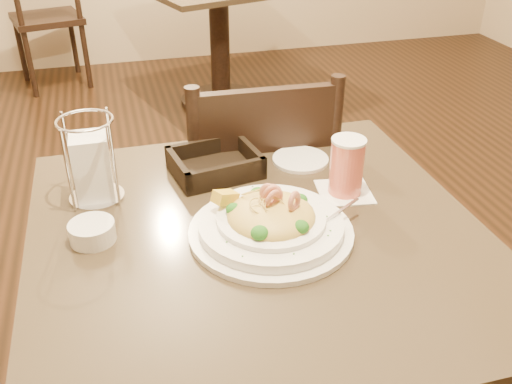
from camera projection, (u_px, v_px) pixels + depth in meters
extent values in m
cylinder|color=black|center=(258.00, 362.00, 1.33)|extent=(0.12, 0.12, 0.69)
cube|color=#493B29|center=(259.00, 237.00, 1.15)|extent=(0.90, 0.90, 0.03)
cylinder|color=black|center=(222.00, 99.00, 3.70)|extent=(0.52, 0.52, 0.03)
cylinder|color=black|center=(220.00, 45.00, 3.51)|extent=(0.12, 0.12, 0.69)
cube|color=black|center=(252.00, 211.00, 1.75)|extent=(0.44, 0.44, 0.04)
cylinder|color=black|center=(290.00, 233.00, 2.06)|extent=(0.04, 0.04, 0.43)
cylinder|color=black|center=(191.00, 246.00, 1.99)|extent=(0.04, 0.04, 0.43)
cylinder|color=black|center=(321.00, 298.00, 1.76)|extent=(0.04, 0.04, 0.43)
cylinder|color=black|center=(206.00, 316.00, 1.69)|extent=(0.04, 0.04, 0.43)
cylinder|color=black|center=(332.00, 159.00, 1.51)|extent=(0.04, 0.04, 0.46)
cylinder|color=black|center=(197.00, 174.00, 1.44)|extent=(0.04, 0.04, 0.46)
cube|color=black|center=(266.00, 131.00, 1.42)|extent=(0.36, 0.04, 0.22)
cube|color=black|center=(47.00, 19.00, 3.76)|extent=(0.51, 0.51, 0.04)
cylinder|color=black|center=(74.00, 43.00, 4.09)|extent=(0.04, 0.04, 0.43)
cylinder|color=black|center=(21.00, 50.00, 3.94)|extent=(0.04, 0.04, 0.43)
cylinder|color=black|center=(86.00, 57.00, 3.82)|extent=(0.04, 0.04, 0.43)
cylinder|color=black|center=(30.00, 65.00, 3.67)|extent=(0.04, 0.04, 0.43)
cylinder|color=white|center=(271.00, 232.00, 1.13)|extent=(0.33, 0.33, 0.01)
cylinder|color=white|center=(271.00, 225.00, 1.12)|extent=(0.29, 0.29, 0.02)
cylinder|color=white|center=(271.00, 219.00, 1.11)|extent=(0.21, 0.21, 0.01)
ellipsoid|color=gold|center=(271.00, 216.00, 1.11)|extent=(0.17, 0.17, 0.06)
cube|color=gold|center=(225.00, 197.00, 1.14)|extent=(0.06, 0.05, 0.04)
cube|color=silver|center=(339.00, 212.00, 1.13)|extent=(0.11, 0.07, 0.01)
cube|color=silver|center=(308.00, 215.00, 1.12)|extent=(0.04, 0.03, 0.00)
torus|color=gold|center=(268.00, 223.00, 1.08)|extent=(0.04, 0.04, 0.02)
torus|color=gold|center=(256.00, 211.00, 1.08)|extent=(0.04, 0.04, 0.02)
torus|color=gold|center=(251.00, 192.00, 1.14)|extent=(0.05, 0.05, 0.03)
torus|color=gold|center=(261.00, 210.00, 1.09)|extent=(0.06, 0.05, 0.02)
torus|color=gold|center=(269.00, 217.00, 1.10)|extent=(0.06, 0.05, 0.03)
torus|color=gold|center=(260.00, 206.00, 1.08)|extent=(0.05, 0.05, 0.02)
torus|color=gold|center=(293.00, 205.00, 1.12)|extent=(0.05, 0.05, 0.01)
torus|color=gold|center=(267.00, 202.00, 1.11)|extent=(0.03, 0.04, 0.03)
torus|color=gold|center=(273.00, 207.00, 1.09)|extent=(0.05, 0.06, 0.03)
torus|color=gold|center=(261.00, 201.00, 1.13)|extent=(0.04, 0.05, 0.03)
torus|color=gold|center=(263.00, 223.00, 1.08)|extent=(0.03, 0.03, 0.02)
torus|color=gold|center=(280.00, 197.00, 1.15)|extent=(0.04, 0.04, 0.02)
torus|color=gold|center=(284.00, 202.00, 1.12)|extent=(0.05, 0.04, 0.03)
torus|color=gold|center=(269.00, 202.00, 1.10)|extent=(0.04, 0.05, 0.02)
torus|color=gold|center=(271.00, 214.00, 1.10)|extent=(0.05, 0.05, 0.02)
torus|color=gold|center=(276.00, 209.00, 1.08)|extent=(0.06, 0.04, 0.04)
torus|color=tan|center=(269.00, 194.00, 1.10)|extent=(0.04, 0.04, 0.04)
torus|color=tan|center=(272.00, 194.00, 1.10)|extent=(0.04, 0.02, 0.04)
torus|color=tan|center=(273.00, 194.00, 1.10)|extent=(0.04, 0.04, 0.04)
torus|color=tan|center=(272.00, 199.00, 1.09)|extent=(0.05, 0.04, 0.04)
torus|color=tan|center=(294.00, 202.00, 1.08)|extent=(0.04, 0.04, 0.04)
ellipsoid|color=#184F12|center=(300.00, 200.00, 1.14)|extent=(0.03, 0.03, 0.02)
ellipsoid|color=#184F12|center=(258.00, 194.00, 1.16)|extent=(0.03, 0.03, 0.02)
ellipsoid|color=#184F12|center=(234.00, 209.00, 1.11)|extent=(0.03, 0.03, 0.02)
ellipsoid|color=#184F12|center=(260.00, 233.00, 1.04)|extent=(0.04, 0.04, 0.03)
ellipsoid|color=#184F12|center=(301.00, 227.00, 1.06)|extent=(0.03, 0.03, 0.02)
cube|color=#266619|center=(250.00, 192.00, 1.21)|extent=(0.00, 0.00, 0.00)
cube|color=#266619|center=(242.00, 256.00, 1.02)|extent=(0.00, 0.00, 0.00)
cube|color=#266619|center=(236.00, 197.00, 1.19)|extent=(0.00, 0.00, 0.00)
cube|color=#266619|center=(240.00, 195.00, 1.20)|extent=(0.00, 0.00, 0.00)
cube|color=#266619|center=(294.00, 254.00, 1.02)|extent=(0.00, 0.00, 0.00)
cube|color=#266619|center=(253.00, 186.00, 1.23)|extent=(0.00, 0.00, 0.00)
cube|color=#266619|center=(328.00, 235.00, 1.07)|extent=(0.00, 0.00, 0.00)
cube|color=#266619|center=(244.00, 195.00, 1.20)|extent=(0.00, 0.00, 0.00)
cube|color=#266619|center=(327.00, 221.00, 1.11)|extent=(0.00, 0.00, 0.00)
cube|color=#266619|center=(330.00, 231.00, 1.08)|extent=(0.00, 0.00, 0.00)
cube|color=#266619|center=(278.00, 190.00, 1.22)|extent=(0.00, 0.00, 0.00)
cube|color=#266619|center=(327.00, 221.00, 1.11)|extent=(0.00, 0.00, 0.00)
cube|color=#266619|center=(219.00, 202.00, 1.17)|extent=(0.00, 0.00, 0.00)
cube|color=#266619|center=(227.00, 242.00, 1.05)|extent=(0.00, 0.00, 0.00)
cube|color=#266619|center=(327.00, 216.00, 1.13)|extent=(0.00, 0.00, 0.00)
cube|color=white|center=(344.00, 192.00, 1.27)|extent=(0.13, 0.13, 0.00)
cylinder|color=#DD624E|center=(347.00, 167.00, 1.24)|extent=(0.07, 0.07, 0.13)
cylinder|color=white|center=(349.00, 140.00, 1.20)|extent=(0.08, 0.08, 0.01)
cube|color=black|center=(215.00, 170.00, 1.35)|extent=(0.22, 0.19, 0.01)
cube|color=black|center=(250.00, 152.00, 1.36)|extent=(0.04, 0.16, 0.04)
cube|color=black|center=(178.00, 167.00, 1.30)|extent=(0.04, 0.16, 0.04)
cube|color=black|center=(204.00, 147.00, 1.39)|extent=(0.19, 0.05, 0.04)
cube|color=black|center=(227.00, 173.00, 1.28)|extent=(0.19, 0.05, 0.04)
cylinder|color=silver|center=(97.00, 196.00, 1.25)|extent=(0.12, 0.12, 0.01)
torus|color=silver|center=(84.00, 120.00, 1.16)|extent=(0.12, 0.12, 0.01)
cube|color=white|center=(92.00, 166.00, 1.21)|extent=(0.09, 0.09, 0.14)
cylinder|color=silver|center=(68.00, 171.00, 1.15)|extent=(0.01, 0.01, 0.18)
cylinder|color=silver|center=(114.00, 166.00, 1.17)|extent=(0.01, 0.01, 0.18)
cylinder|color=silver|center=(68.00, 151.00, 1.23)|extent=(0.01, 0.01, 0.18)
cylinder|color=silver|center=(112.00, 146.00, 1.25)|extent=(0.01, 0.01, 0.18)
cylinder|color=white|center=(300.00, 160.00, 1.40)|extent=(0.15, 0.15, 0.01)
cylinder|color=white|center=(92.00, 232.00, 1.11)|extent=(0.11, 0.11, 0.04)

